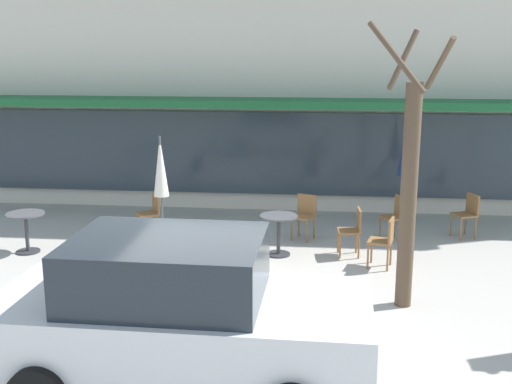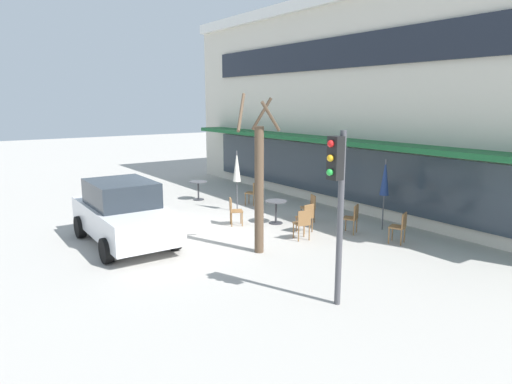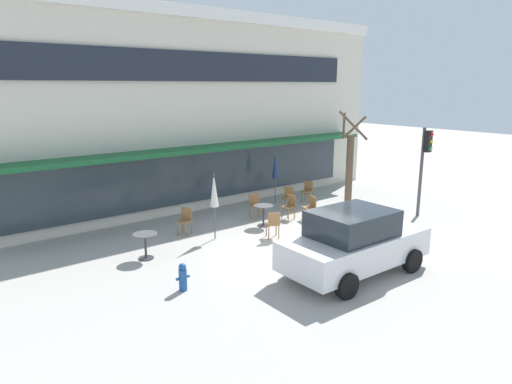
{
  "view_description": "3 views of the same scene",
  "coord_description": "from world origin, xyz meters",
  "views": [
    {
      "loc": [
        1.43,
        -8.58,
        3.83
      ],
      "look_at": [
        0.22,
        3.08,
        1.1
      ],
      "focal_mm": 45.0,
      "sensor_mm": 36.0,
      "label": 1
    },
    {
      "loc": [
        12.06,
        -6.15,
        3.92
      ],
      "look_at": [
        -0.12,
        2.48,
        0.94
      ],
      "focal_mm": 32.0,
      "sensor_mm": 36.0,
      "label": 2
    },
    {
      "loc": [
        -9.26,
        -9.37,
        4.92
      ],
      "look_at": [
        0.55,
        2.98,
        1.22
      ],
      "focal_mm": 32.0,
      "sensor_mm": 36.0,
      "label": 3
    }
  ],
  "objects": [
    {
      "name": "ground_plane",
      "position": [
        0.0,
        0.0,
        0.0
      ],
      "size": [
        80.0,
        80.0,
        0.0
      ],
      "primitive_type": "plane",
      "color": "#ADA8A0"
    },
    {
      "name": "building_facade",
      "position": [
        0.0,
        9.97,
        3.9
      ],
      "size": [
        19.55,
        9.1,
        7.79
      ],
      "color": "beige",
      "rests_on": "ground"
    },
    {
      "name": "cafe_table_near_wall",
      "position": [
        0.68,
        2.71,
        0.52
      ],
      "size": [
        0.7,
        0.7,
        0.76
      ],
      "color": "#333338",
      "rests_on": "ground"
    },
    {
      "name": "cafe_table_streetside",
      "position": [
        -4.01,
        2.38,
        0.52
      ],
      "size": [
        0.7,
        0.7,
        0.76
      ],
      "color": "#333338",
      "rests_on": "ground"
    },
    {
      "name": "patio_umbrella_green_folded",
      "position": [
        -1.47,
        2.6,
        1.63
      ],
      "size": [
        0.28,
        0.28,
        2.2
      ],
      "color": "#4C4C51",
      "rests_on": "ground"
    },
    {
      "name": "patio_umbrella_cream_folded",
      "position": [
        3.17,
        4.96,
        1.63
      ],
      "size": [
        0.28,
        0.28,
        2.2
      ],
      "color": "#4C4C51",
      "rests_on": "ground"
    },
    {
      "name": "cafe_chair_0",
      "position": [
        1.12,
        3.78,
        0.53
      ],
      "size": [
        0.52,
        0.52,
        0.89
      ],
      "color": "olive",
      "rests_on": "ground"
    },
    {
      "name": "cafe_chair_1",
      "position": [
        0.07,
        1.48,
        0.53
      ],
      "size": [
        0.54,
        0.54,
        0.89
      ],
      "color": "olive",
      "rests_on": "ground"
    },
    {
      "name": "cafe_chair_2",
      "position": [
        -1.97,
        3.64,
        0.53
      ],
      "size": [
        0.55,
        0.55,
        0.89
      ],
      "color": "olive",
      "rests_on": "ground"
    },
    {
      "name": "cafe_chair_3",
      "position": [
        2.92,
        3.87,
        0.53
      ],
      "size": [
        0.54,
        0.54,
        0.89
      ],
      "color": "olive",
      "rests_on": "ground"
    },
    {
      "name": "cafe_chair_4",
      "position": [
        2.03,
        2.81,
        0.53
      ],
      "size": [
        0.43,
        0.43,
        0.89
      ],
      "color": "olive",
      "rests_on": "ground"
    },
    {
      "name": "cafe_chair_5",
      "position": [
        2.55,
        2.22,
        0.53
      ],
      "size": [
        0.49,
        0.49,
        0.89
      ],
      "color": "olive",
      "rests_on": "ground"
    },
    {
      "name": "cafe_chair_6",
      "position": [
        4.37,
        4.22,
        0.53
      ],
      "size": [
        0.52,
        0.52,
        0.89
      ],
      "color": "olive",
      "rests_on": "ground"
    },
    {
      "name": "parked_sedan",
      "position": [
        -0.12,
        -2.04,
        0.88
      ],
      "size": [
        4.23,
        2.08,
        1.76
      ],
      "color": "silver",
      "rests_on": "ground"
    },
    {
      "name": "street_tree",
      "position": [
        2.69,
        0.58,
        1.84
      ],
      "size": [
        1.18,
        1.18,
        4.13
      ],
      "color": "brown",
      "rests_on": "ground"
    },
    {
      "name": "traffic_light_pole",
      "position": [
        6.14,
        -0.1,
        2.3
      ],
      "size": [
        0.26,
        0.44,
        3.4
      ],
      "color": "#47474C",
      "rests_on": "ground"
    },
    {
      "name": "fire_hydrant",
      "position": [
        -4.21,
        -0.14,
        0.35
      ],
      "size": [
        0.36,
        0.2,
        0.71
      ],
      "color": "#1E4C8C",
      "rests_on": "ground"
    }
  ]
}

